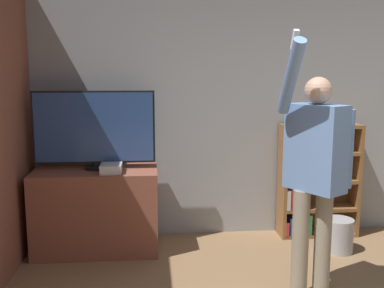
{
  "coord_description": "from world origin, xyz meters",
  "views": [
    {
      "loc": [
        -1.25,
        -2.09,
        1.77
      ],
      "look_at": [
        -0.91,
        1.62,
        1.16
      ],
      "focal_mm": 42.0,
      "sensor_mm": 36.0,
      "label": 1
    }
  ],
  "objects_px": {
    "television": "(94,129)",
    "waste_bin": "(338,235)",
    "person": "(315,167)",
    "game_console": "(111,168)",
    "bookshelf": "(311,184)"
  },
  "relations": [
    {
      "from": "game_console",
      "to": "person",
      "type": "xyz_separation_m",
      "value": [
        1.61,
        -0.99,
        0.19
      ]
    },
    {
      "from": "game_console",
      "to": "waste_bin",
      "type": "bearing_deg",
      "value": -3.37
    },
    {
      "from": "television",
      "to": "waste_bin",
      "type": "xyz_separation_m",
      "value": [
        2.37,
        -0.3,
        -1.05
      ]
    },
    {
      "from": "bookshelf",
      "to": "waste_bin",
      "type": "height_order",
      "value": "bookshelf"
    },
    {
      "from": "television",
      "to": "game_console",
      "type": "distance_m",
      "value": 0.43
    },
    {
      "from": "bookshelf",
      "to": "waste_bin",
      "type": "relative_size",
      "value": 3.66
    },
    {
      "from": "television",
      "to": "bookshelf",
      "type": "bearing_deg",
      "value": 4.71
    },
    {
      "from": "person",
      "to": "waste_bin",
      "type": "relative_size",
      "value": 6.18
    },
    {
      "from": "television",
      "to": "person",
      "type": "height_order",
      "value": "person"
    },
    {
      "from": "television",
      "to": "game_console",
      "type": "relative_size",
      "value": 5.0
    },
    {
      "from": "bookshelf",
      "to": "person",
      "type": "bearing_deg",
      "value": -109.63
    },
    {
      "from": "television",
      "to": "bookshelf",
      "type": "relative_size",
      "value": 0.96
    },
    {
      "from": "game_console",
      "to": "bookshelf",
      "type": "relative_size",
      "value": 0.19
    },
    {
      "from": "waste_bin",
      "to": "television",
      "type": "bearing_deg",
      "value": 172.8
    },
    {
      "from": "bookshelf",
      "to": "person",
      "type": "distance_m",
      "value": 1.51
    }
  ]
}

